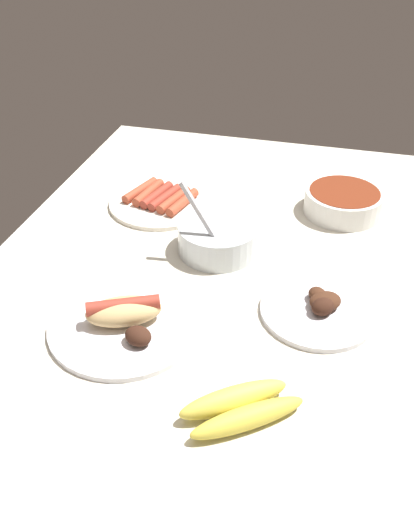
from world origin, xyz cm
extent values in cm
cube|color=silver|center=(0.00, 0.00, -1.50)|extent=(120.00, 90.00, 3.00)
cylinder|color=white|center=(-25.97, 19.93, 2.56)|extent=(16.62, 16.62, 5.11)
cylinder|color=maroon|center=(-25.97, 19.93, 4.71)|extent=(14.95, 14.95, 1.00)
cylinder|color=white|center=(-19.42, -19.27, 0.50)|extent=(23.18, 23.18, 1.00)
cylinder|color=#AD472D|center=(-20.86, -24.68, 2.02)|extent=(10.75, 5.29, 2.04)
cylinder|color=#AD472D|center=(-20.28, -22.52, 2.02)|extent=(10.85, 4.16, 2.04)
cylinder|color=#9E3828|center=(-19.70, -20.35, 2.02)|extent=(10.82, 4.70, 2.04)
cylinder|color=#9E3828|center=(-19.13, -18.18, 2.02)|extent=(10.79, 5.02, 2.04)
cylinder|color=#AD472D|center=(-18.55, -16.02, 2.02)|extent=(10.80, 4.91, 2.04)
cylinder|color=#AD472D|center=(-17.97, -13.85, 2.02)|extent=(10.82, 4.66, 2.04)
cylinder|color=white|center=(20.43, -12.22, 0.50)|extent=(25.15, 25.15, 1.00)
ellipsoid|color=tan|center=(20.43, -12.22, 3.20)|extent=(10.68, 13.74, 4.40)
cylinder|color=#9E3828|center=(20.43, -12.22, 4.41)|extent=(7.16, 11.65, 2.40)
ellipsoid|color=#381E14|center=(24.50, -8.29, 2.40)|extent=(4.74, 5.27, 2.80)
cylinder|color=silver|center=(-4.89, -2.71, 2.91)|extent=(15.65, 15.65, 5.81)
cylinder|color=beige|center=(-4.89, -2.71, 4.07)|extent=(13.77, 13.77, 2.62)
cube|color=#B7B7BC|center=(-1.37, -4.66, 8.87)|extent=(2.09, 9.39, 13.86)
ellipsoid|color=#E5D14C|center=(32.61, 8.71, 1.92)|extent=(12.07, 15.07, 3.84)
ellipsoid|color=gold|center=(34.95, 11.18, 1.62)|extent=(12.48, 15.42, 3.24)
cylinder|color=white|center=(9.18, 18.07, 0.50)|extent=(19.44, 19.44, 1.00)
ellipsoid|color=#472819|center=(7.05, 17.72, 2.20)|extent=(4.80, 4.60, 2.40)
ellipsoid|color=#381E14|center=(10.20, 18.82, 2.44)|extent=(5.06, 5.16, 2.88)
ellipsoid|color=#472819|center=(8.49, 19.10, 2.30)|extent=(6.68, 6.99, 2.61)
camera|label=1|loc=(84.23, 18.38, 62.82)|focal=39.60mm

